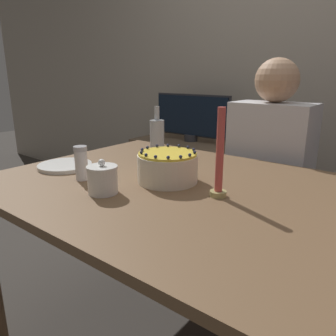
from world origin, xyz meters
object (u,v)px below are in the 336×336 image
(sugar_bowl, at_px, (103,179))
(bottle, at_px, (157,137))
(candle, at_px, (220,161))
(sugar_shaker, at_px, (81,163))
(cake, at_px, (168,167))
(person_man_blue_shirt, at_px, (267,190))
(tv_monitor, at_px, (192,117))

(sugar_bowl, xyz_separation_m, bottle, (-0.21, 0.53, 0.04))
(candle, distance_m, bottle, 0.62)
(sugar_shaker, bearing_deg, bottle, 94.23)
(sugar_shaker, bearing_deg, cake, 35.24)
(sugar_bowl, bearing_deg, candle, 33.83)
(person_man_blue_shirt, height_order, tv_monitor, person_man_blue_shirt)
(bottle, xyz_separation_m, tv_monitor, (-0.35, 0.82, -0.01))
(person_man_blue_shirt, bearing_deg, bottle, 44.63)
(candle, bearing_deg, sugar_bowl, -146.17)
(sugar_shaker, distance_m, candle, 0.52)
(person_man_blue_shirt, distance_m, tv_monitor, 0.92)
(cake, xyz_separation_m, person_man_blue_shirt, (0.12, 0.71, -0.26))
(candle, xyz_separation_m, person_man_blue_shirt, (-0.11, 0.73, -0.33))
(sugar_bowl, bearing_deg, person_man_blue_shirt, 77.50)
(cake, distance_m, candle, 0.24)
(person_man_blue_shirt, bearing_deg, tv_monitor, -27.57)
(cake, bearing_deg, person_man_blue_shirt, 80.66)
(tv_monitor, bearing_deg, person_man_blue_shirt, -27.57)
(sugar_bowl, relative_size, candle, 0.41)
(cake, relative_size, sugar_bowl, 1.89)
(sugar_bowl, relative_size, sugar_shaker, 0.91)
(sugar_shaker, bearing_deg, candle, 18.73)
(sugar_shaker, distance_m, person_man_blue_shirt, 1.01)
(candle, relative_size, bottle, 1.22)
(cake, xyz_separation_m, candle, (0.23, -0.02, 0.06))
(bottle, distance_m, person_man_blue_shirt, 0.66)
(bottle, height_order, person_man_blue_shirt, person_man_blue_shirt)
(sugar_bowl, relative_size, person_man_blue_shirt, 0.10)
(tv_monitor, bearing_deg, sugar_bowl, -67.31)
(person_man_blue_shirt, bearing_deg, candle, 98.54)
(sugar_shaker, relative_size, candle, 0.45)
(sugar_bowl, xyz_separation_m, tv_monitor, (-0.56, 1.35, 0.03))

